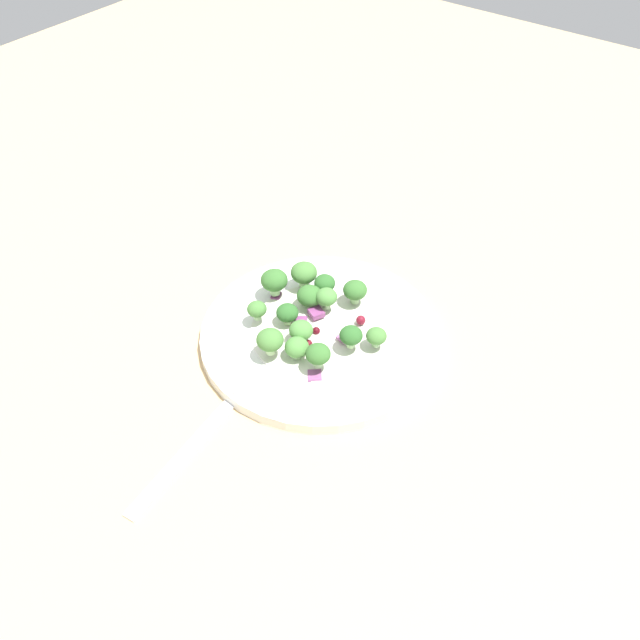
{
  "coord_description": "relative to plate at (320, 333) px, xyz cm",
  "views": [
    {
      "loc": [
        40.9,
        29.47,
        50.05
      ],
      "look_at": [
        1.23,
        -0.52,
        2.7
      ],
      "focal_mm": 39.19,
      "sensor_mm": 36.0,
      "label": 1
    }
  ],
  "objects": [
    {
      "name": "broccoli_floret_13",
      "position": [
        5.71,
        -1.58,
        2.62
      ],
      "size": [
        2.61,
        2.61,
        2.64
      ],
      "color": "#ADD18E",
      "rests_on": "plate"
    },
    {
      "name": "cranberry_3",
      "position": [
        3.73,
        -3.64,
        0.81
      ],
      "size": [
        0.88,
        0.88,
        0.88
      ],
      "primitive_type": "sphere",
      "color": "maroon",
      "rests_on": "plate"
    },
    {
      "name": "broccoli_floret_7",
      "position": [
        -2.56,
        -1.13,
        2.41
      ],
      "size": [
        2.2,
        2.2,
        2.23
      ],
      "color": "#8EB77A",
      "rests_on": "plate"
    },
    {
      "name": "broccoli_floret_9",
      "position": [
        -4.15,
        -5.25,
        2.45
      ],
      "size": [
        2.79,
        2.79,
        2.83
      ],
      "color": "#9EC684",
      "rests_on": "plate"
    },
    {
      "name": "broccoli_floret_6",
      "position": [
        4.36,
        3.07,
        2.53
      ],
      "size": [
        2.38,
        2.38,
        2.41
      ],
      "color": "#8EB77A",
      "rests_on": "plate"
    },
    {
      "name": "cranberry_2",
      "position": [
        -6.34,
        -0.9,
        1.02
      ],
      "size": [
        0.71,
        0.71,
        0.71
      ],
      "primitive_type": "sphere",
      "color": "maroon",
      "rests_on": "plate"
    },
    {
      "name": "onion_bit_0",
      "position": [
        -0.33,
        2.81,
        0.93
      ],
      "size": [
        1.48,
        1.31,
        0.3
      ],
      "primitive_type": "cube",
      "rotation": [
        0.0,
        0.0,
        3.07
      ],
      "color": "#A35B93",
      "rests_on": "plate"
    },
    {
      "name": "broccoli_floret_1",
      "position": [
        -4.3,
        -2.64,
        2.27
      ],
      "size": [
        2.2,
        2.2,
        2.23
      ],
      "color": "#8EB77A",
      "rests_on": "plate"
    },
    {
      "name": "broccoli_floret_3",
      "position": [
        4.34,
        0.73,
        1.81
      ],
      "size": [
        2.33,
        2.33,
        2.36
      ],
      "color": "#9EC684",
      "rests_on": "plate"
    },
    {
      "name": "cranberry_4",
      "position": [
        -3.08,
        2.79,
        1.09
      ],
      "size": [
        0.96,
        0.96,
        0.96
      ],
      "primitive_type": "sphere",
      "color": "maroon",
      "rests_on": "plate"
    },
    {
      "name": "onion_bit_1",
      "position": [
        5.22,
        3.32,
        0.53
      ],
      "size": [
        1.87,
        1.86,
        0.31
      ],
      "primitive_type": "cube",
      "rotation": [
        0.0,
        0.0,
        0.7
      ],
      "color": "#934C84",
      "rests_on": "plate"
    },
    {
      "name": "broccoli_floret_10",
      "position": [
        2.46,
        -0.44,
        2.03
      ],
      "size": [
        2.34,
        2.34,
        2.37
      ],
      "color": "#8EB77A",
      "rests_on": "plate"
    },
    {
      "name": "ground_plane",
      "position": [
        -1.23,
        0.52,
        -1.86
      ],
      "size": [
        180.0,
        180.0,
        2.0
      ],
      "primitive_type": "cube",
      "color": "tan"
    },
    {
      "name": "cranberry_0",
      "position": [
        2.56,
        0.83,
        0.91
      ],
      "size": [
        0.79,
        0.79,
        0.79
      ],
      "primitive_type": "sphere",
      "color": "maroon",
      "rests_on": "plate"
    },
    {
      "name": "cranberry_5",
      "position": [
        -4.9,
        -3.73,
        0.99
      ],
      "size": [
        0.71,
        0.71,
        0.71
      ],
      "primitive_type": "sphere",
      "color": "maroon",
      "rests_on": "plate"
    },
    {
      "name": "dressing_pool",
      "position": [
        -0.0,
        -0.0,
        0.44
      ],
      "size": [
        13.89,
        13.89,
        0.2
      ],
      "primitive_type": "cylinder",
      "color": "white",
      "rests_on": "plate"
    },
    {
      "name": "onion_bit_4",
      "position": [
        -1.41,
        -1.4,
        1.11
      ],
      "size": [
        1.8,
        1.82,
        0.57
      ],
      "primitive_type": "cube",
      "rotation": [
        0.0,
        0.0,
        2.71
      ],
      "color": "#843D75",
      "rests_on": "plate"
    },
    {
      "name": "broccoli_floret_2",
      "position": [
        -1.7,
        -6.85,
        2.57
      ],
      "size": [
        2.81,
        2.81,
        2.85
      ],
      "color": "#8EB77A",
      "rests_on": "plate"
    },
    {
      "name": "plate",
      "position": [
        0.0,
        0.0,
        0.0
      ],
      "size": [
        23.94,
        23.94,
        1.7
      ],
      "color": "white",
      "rests_on": "ground_plane"
    },
    {
      "name": "broccoli_floret_12",
      "position": [
        2.94,
        -5.62,
        2.28
      ],
      "size": [
        1.98,
        1.98,
        2.01
      ],
      "color": "#8EB77A",
      "rests_on": "plate"
    },
    {
      "name": "cranberry_6",
      "position": [
        3.01,
        -0.2,
        0.84
      ],
      "size": [
        0.86,
        0.86,
        0.86
      ],
      "primitive_type": "sphere",
      "color": "#4C0A14",
      "rests_on": "plate"
    },
    {
      "name": "broccoli_floret_4",
      "position": [
        -5.25,
        0.25,
        2.31
      ],
      "size": [
        2.48,
        2.48,
        2.51
      ],
      "color": "#8EB77A",
      "rests_on": "plate"
    },
    {
      "name": "cranberry_1",
      "position": [
        0.54,
        -0.06,
        0.74
      ],
      "size": [
        0.79,
        0.79,
        0.79
      ],
      "primitive_type": "sphere",
      "color": "#4C0A14",
      "rests_on": "plate"
    },
    {
      "name": "broccoli_floret_8",
      "position": [
        -2.06,
        -2.88,
        1.97
      ],
      "size": [
        2.64,
        2.64,
        2.68
      ],
      "color": "#8EB77A",
      "rests_on": "plate"
    },
    {
      "name": "broccoli_floret_5",
      "position": [
        -1.16,
        5.83,
        2.09
      ],
      "size": [
        2.01,
        2.01,
        2.04
      ],
      "color": "#8EB77A",
      "rests_on": "plate"
    },
    {
      "name": "fork",
      "position": [
        15.04,
        -1.15,
        -0.61
      ],
      "size": [
        18.68,
        3.87,
        0.5
      ],
      "color": "silver",
      "rests_on": "ground_plane"
    },
    {
      "name": "broccoli_floret_0",
      "position": [
        1.23,
        -3.14,
        1.9
      ],
      "size": [
        2.24,
        2.24,
        2.27
      ],
      "color": "#ADD18E",
      "rests_on": "plate"
    },
    {
      "name": "onion_bit_3",
      "position": [
        -1.26,
        -6.7,
        0.53
      ],
      "size": [
        1.39,
        1.3,
        0.36
      ],
      "primitive_type": "cube",
      "rotation": [
        0.0,
        0.0,
        0.42
      ],
      "color": "#843D75",
      "rests_on": "plate"
    },
    {
      "name": "onion_bit_2",
      "position": [
        0.47,
        -2.08,
        0.84
      ],
      "size": [
        1.52,
        1.59,
        0.54
      ],
      "primitive_type": "cube",
      "rotation": [
        0.0,
        0.0,
        0.6
      ],
      "color": "#843D75",
      "rests_on": "plate"
    },
    {
      "name": "broccoli_floret_11",
      "position": [
        0.44,
        4.03,
        2.41
      ],
      "size": [
        2.24,
        2.24,
        2.27
      ],
      "color": "#9EC684",
      "rests_on": "plate"
    }
  ]
}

